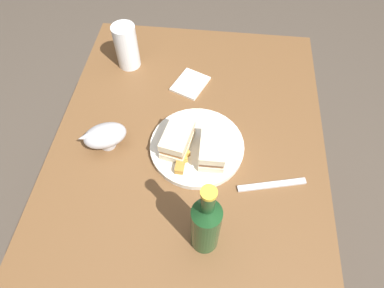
% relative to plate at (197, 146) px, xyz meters
% --- Properties ---
extents(ground_plane, '(6.00, 6.00, 0.00)m').
position_rel_plate_xyz_m(ground_plane, '(-0.02, 0.03, -0.74)').
color(ground_plane, '#4C4238').
extents(dining_table, '(1.07, 0.76, 0.73)m').
position_rel_plate_xyz_m(dining_table, '(-0.02, 0.03, -0.38)').
color(dining_table, brown).
rests_on(dining_table, ground).
extents(plate, '(0.26, 0.26, 0.02)m').
position_rel_plate_xyz_m(plate, '(0.00, 0.00, 0.00)').
color(plate, silver).
rests_on(plate, dining_table).
extents(sandwich_half_left, '(0.12, 0.09, 0.06)m').
position_rel_plate_xyz_m(sandwich_half_left, '(-0.01, 0.05, 0.04)').
color(sandwich_half_left, beige).
rests_on(sandwich_half_left, plate).
extents(sandwich_half_right, '(0.11, 0.07, 0.06)m').
position_rel_plate_xyz_m(sandwich_half_right, '(-0.03, -0.04, 0.04)').
color(sandwich_half_right, beige).
rests_on(sandwich_half_right, plate).
extents(potato_wedge_front, '(0.05, 0.02, 0.02)m').
position_rel_plate_xyz_m(potato_wedge_front, '(-0.07, 0.04, 0.02)').
color(potato_wedge_front, '#B77F33').
rests_on(potato_wedge_front, plate).
extents(potato_wedge_middle, '(0.04, 0.03, 0.02)m').
position_rel_plate_xyz_m(potato_wedge_middle, '(-0.05, 0.04, 0.02)').
color(potato_wedge_middle, gold).
rests_on(potato_wedge_middle, plate).
extents(potato_wedge_back, '(0.05, 0.05, 0.02)m').
position_rel_plate_xyz_m(potato_wedge_back, '(-0.04, 0.04, 0.02)').
color(potato_wedge_back, gold).
rests_on(potato_wedge_back, plate).
extents(pint_glass, '(0.07, 0.07, 0.15)m').
position_rel_plate_xyz_m(pint_glass, '(0.31, 0.26, 0.05)').
color(pint_glass, white).
rests_on(pint_glass, dining_table).
extents(gravy_boat, '(0.12, 0.14, 0.07)m').
position_rel_plate_xyz_m(gravy_boat, '(-0.01, 0.25, 0.04)').
color(gravy_boat, '#B7B7BC').
rests_on(gravy_boat, dining_table).
extents(cider_bottle, '(0.06, 0.06, 0.26)m').
position_rel_plate_xyz_m(cider_bottle, '(-0.26, -0.04, 0.09)').
color(cider_bottle, '#19421E').
rests_on(cider_bottle, dining_table).
extents(napkin, '(0.14, 0.13, 0.01)m').
position_rel_plate_xyz_m(napkin, '(0.24, 0.05, -0.00)').
color(napkin, silver).
rests_on(napkin, dining_table).
extents(fork, '(0.06, 0.18, 0.01)m').
position_rel_plate_xyz_m(fork, '(-0.09, -0.20, -0.01)').
color(fork, silver).
rests_on(fork, dining_table).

